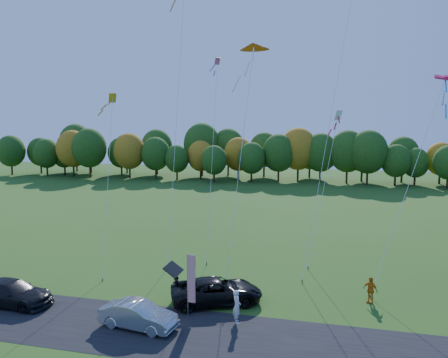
% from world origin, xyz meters
% --- Properties ---
extents(ground, '(160.00, 160.00, 0.00)m').
position_xyz_m(ground, '(0.00, 0.00, 0.00)').
color(ground, '#224D14').
extents(asphalt_strip, '(90.00, 6.00, 0.01)m').
position_xyz_m(asphalt_strip, '(0.00, -4.00, 0.01)').
color(asphalt_strip, black).
rests_on(asphalt_strip, ground).
extents(tree_line, '(116.00, 12.00, 10.00)m').
position_xyz_m(tree_line, '(0.00, 55.00, 0.00)').
color(tree_line, '#1E4711').
rests_on(tree_line, ground).
extents(black_suv, '(6.20, 4.69, 1.57)m').
position_xyz_m(black_suv, '(0.93, 0.26, 0.78)').
color(black_suv, black).
rests_on(black_suv, ground).
extents(silver_sedan, '(4.50, 2.09, 1.43)m').
position_xyz_m(silver_sedan, '(-2.38, -3.90, 0.71)').
color(silver_sedan, '#B7B8BC').
rests_on(silver_sedan, ground).
extents(dark_truck_a, '(5.24, 2.20, 1.51)m').
position_xyz_m(dark_truck_a, '(-11.23, -2.96, 0.76)').
color(dark_truck_a, black).
rests_on(dark_truck_a, ground).
extents(person_tailgate_a, '(0.67, 0.81, 1.90)m').
position_xyz_m(person_tailgate_a, '(2.70, -2.05, 0.95)').
color(person_tailgate_a, silver).
rests_on(person_tailgate_a, ground).
extents(person_tailgate_b, '(0.88, 0.94, 1.55)m').
position_xyz_m(person_tailgate_b, '(-1.60, 0.11, 0.78)').
color(person_tailgate_b, gray).
rests_on(person_tailgate_b, ground).
extents(person_east, '(1.03, 0.89, 1.65)m').
position_xyz_m(person_east, '(10.17, 2.57, 0.83)').
color(person_east, orange).
rests_on(person_east, ground).
extents(feather_flag, '(0.50, 0.07, 3.77)m').
position_xyz_m(feather_flag, '(-0.03, -1.90, 2.29)').
color(feather_flag, '#999999').
rests_on(feather_flag, ground).
extents(kite_delta_blue, '(3.48, 11.95, 26.23)m').
position_xyz_m(kite_delta_blue, '(-5.38, 11.20, 12.91)').
color(kite_delta_blue, '#4C3F33').
rests_on(kite_delta_blue, ground).
extents(kite_parafoil_orange, '(6.11, 13.93, 30.40)m').
position_xyz_m(kite_parafoil_orange, '(7.94, 11.71, 15.00)').
color(kite_parafoil_orange, '#4C3F33').
rests_on(kite_parafoil_orange, ground).
extents(kite_delta_red, '(2.40, 9.42, 18.28)m').
position_xyz_m(kite_delta_red, '(1.37, 6.41, 10.80)').
color(kite_delta_red, '#4C3F33').
rests_on(kite_delta_red, ground).
extents(kite_parafoil_rainbow, '(6.45, 6.48, 14.77)m').
position_xyz_m(kite_parafoil_rainbow, '(12.77, 6.33, 7.27)').
color(kite_parafoil_rainbow, '#4C3F33').
rests_on(kite_parafoil_rainbow, ground).
extents(kite_diamond_yellow, '(2.82, 7.05, 13.85)m').
position_xyz_m(kite_diamond_yellow, '(-8.91, 5.17, 6.68)').
color(kite_diamond_yellow, '#4C3F33').
rests_on(kite_diamond_yellow, ground).
extents(kite_diamond_white, '(2.68, 5.90, 12.53)m').
position_xyz_m(kite_diamond_white, '(7.10, 10.62, 6.02)').
color(kite_diamond_white, '#4C3F33').
rests_on(kite_diamond_white, ground).
extents(kite_diamond_pink, '(1.85, 8.91, 17.36)m').
position_xyz_m(kite_diamond_pink, '(-2.31, 11.28, 8.51)').
color(kite_diamond_pink, '#4C3F33').
rests_on(kite_diamond_pink, ground).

